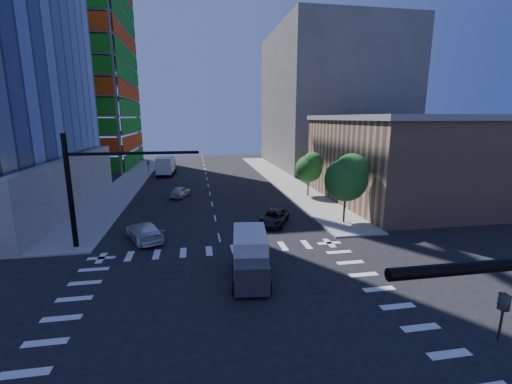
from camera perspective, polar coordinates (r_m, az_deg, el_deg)
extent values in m
plane|color=black|center=(19.58, -3.58, -19.37)|extent=(160.00, 160.00, 0.00)
cube|color=silver|center=(19.58, -3.58, -19.36)|extent=(20.00, 20.00, 0.01)
cube|color=#989590|center=(59.24, 4.05, 2.32)|extent=(5.00, 60.00, 0.15)
cube|color=#989590|center=(58.49, -20.45, 1.44)|extent=(5.00, 60.00, 0.15)
cube|color=#178118|center=(80.94, -20.73, 21.64)|extent=(0.12, 24.00, 49.00)
cube|color=#C23C0B|center=(72.25, -33.30, 21.73)|extent=(24.00, 0.12, 49.00)
cube|color=tan|center=(47.26, 24.63, 4.75)|extent=(20.00, 22.00, 10.00)
cube|color=gray|center=(46.96, 25.22, 11.16)|extent=(20.50, 22.50, 0.60)
cube|color=#5D5754|center=(77.24, 12.25, 14.75)|extent=(24.00, 30.00, 28.00)
imported|color=black|center=(8.58, 35.62, -16.58)|extent=(0.16, 0.20, 1.00)
cylinder|color=black|center=(30.25, -28.60, 0.05)|extent=(0.40, 0.40, 9.00)
cylinder|color=black|center=(28.61, -19.63, 6.10)|extent=(10.00, 0.24, 0.24)
imported|color=black|center=(28.59, -17.49, 4.02)|extent=(0.16, 0.20, 1.00)
cylinder|color=#382316|center=(34.92, 14.47, -3.04)|extent=(0.20, 0.20, 2.27)
sphere|color=#144D19|center=(34.26, 14.75, 1.95)|extent=(4.16, 4.16, 4.16)
sphere|color=#327B29|center=(34.01, 15.66, 3.49)|extent=(3.25, 3.25, 3.25)
cylinder|color=#382316|center=(45.93, 8.67, 0.62)|extent=(0.20, 0.20, 1.92)
sphere|color=#144D19|center=(45.48, 8.77, 3.84)|extent=(3.52, 3.52, 3.52)
sphere|color=#327B29|center=(45.22, 9.41, 4.83)|extent=(2.75, 2.75, 2.75)
imported|color=black|center=(33.67, 3.00, -4.28)|extent=(4.20, 5.51, 1.39)
imported|color=silver|center=(30.87, -18.15, -6.28)|extent=(4.14, 5.76, 1.55)
imported|color=silver|center=(46.25, -12.52, 0.05)|extent=(3.00, 4.58, 1.45)
cube|color=#B8B8BA|center=(22.32, -0.94, -10.30)|extent=(2.68, 4.71, 2.33)
cube|color=#3A3940|center=(22.55, -0.93, -11.67)|extent=(2.24, 1.85, 1.70)
cube|color=silver|center=(64.45, -14.72, 4.52)|extent=(2.94, 5.54, 2.80)
cube|color=#3A3940|center=(64.54, -14.69, 3.91)|extent=(2.60, 2.10, 2.05)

